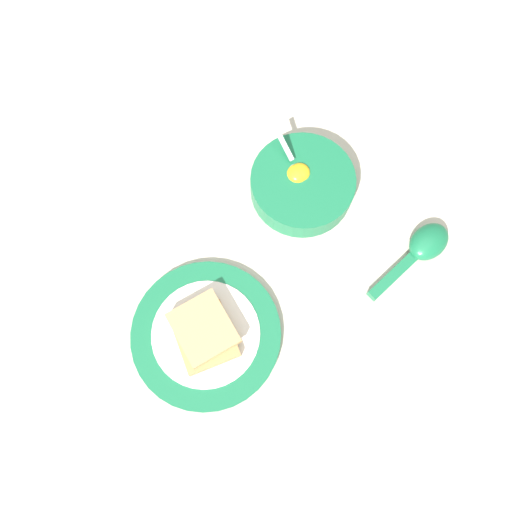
{
  "coord_description": "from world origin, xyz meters",
  "views": [
    {
      "loc": [
        0.1,
        -0.19,
        0.71
      ],
      "look_at": [
        -0.02,
        -0.0,
        0.02
      ],
      "focal_mm": 35.0,
      "sensor_mm": 36.0,
      "label": 1
    }
  ],
  "objects_px": {
    "toast_plate": "(206,334)",
    "toast_sandwich": "(204,333)",
    "soup_spoon": "(423,247)",
    "egg_bowl": "(302,184)"
  },
  "relations": [
    {
      "from": "toast_sandwich",
      "to": "soup_spoon",
      "type": "height_order",
      "value": "toast_sandwich"
    },
    {
      "from": "toast_plate",
      "to": "soup_spoon",
      "type": "relative_size",
      "value": 1.34
    },
    {
      "from": "toast_sandwich",
      "to": "soup_spoon",
      "type": "relative_size",
      "value": 0.74
    },
    {
      "from": "egg_bowl",
      "to": "toast_sandwich",
      "type": "distance_m",
      "value": 0.27
    },
    {
      "from": "toast_plate",
      "to": "toast_sandwich",
      "type": "xyz_separation_m",
      "value": [
        -0.0,
        -0.0,
        0.02
      ]
    },
    {
      "from": "soup_spoon",
      "to": "toast_sandwich",
      "type": "bearing_deg",
      "value": -123.66
    },
    {
      "from": "toast_plate",
      "to": "toast_sandwich",
      "type": "distance_m",
      "value": 0.02
    },
    {
      "from": "soup_spoon",
      "to": "toast_plate",
      "type": "bearing_deg",
      "value": -123.79
    },
    {
      "from": "egg_bowl",
      "to": "toast_plate",
      "type": "bearing_deg",
      "value": -87.54
    },
    {
      "from": "egg_bowl",
      "to": "toast_plate",
      "type": "relative_size",
      "value": 0.75
    }
  ]
}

